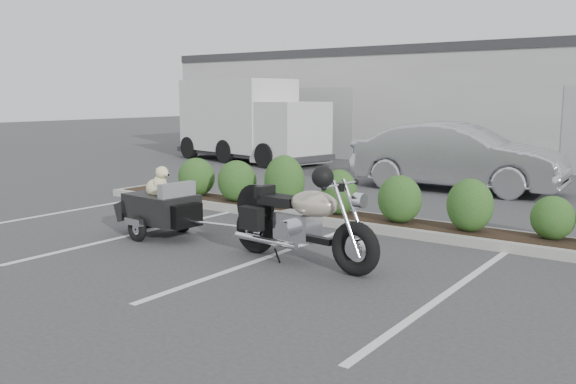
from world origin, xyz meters
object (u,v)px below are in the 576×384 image
Objects in this scene: delivery_truck at (250,122)px; dumpster at (445,154)px; sedan at (457,157)px; motorcycle at (300,223)px; pet_trailer at (161,207)px.

dumpster is at bearing 15.33° from delivery_truck.
sedan is at bearing -61.86° from dumpster.
sedan is (-0.63, 7.68, 0.25)m from motorcycle.
sedan reaches higher than dumpster.
motorcycle is 2.79m from pet_trailer.
sedan is 3.19m from dumpster.
motorcycle reaches higher than pet_trailer.
delivery_truck is (-8.33, 2.28, 0.55)m from sedan.
delivery_truck reaches higher than sedan.
dumpster is at bearing 91.15° from pet_trailer.
pet_trailer is 0.40× the size of sedan.
delivery_truck reaches higher than motorcycle.
pet_trailer is 7.96m from sedan.
dumpster is (0.75, 10.51, 0.08)m from pet_trailer.
motorcycle is 1.25× the size of pet_trailer.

